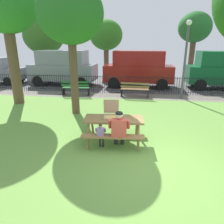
# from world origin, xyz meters

# --- Properties ---
(ground) EXTENTS (28.00, 11.95, 0.02)m
(ground) POSITION_xyz_m (0.00, 1.98, -0.01)
(ground) COLOR #66973F
(cobblestone_walkway) EXTENTS (28.00, 1.40, 0.01)m
(cobblestone_walkway) POSITION_xyz_m (0.00, 7.25, -0.00)
(cobblestone_walkway) COLOR slate
(street_asphalt) EXTENTS (28.00, 6.14, 0.01)m
(street_asphalt) POSITION_xyz_m (0.00, 11.02, -0.01)
(street_asphalt) COLOR #515154
(picnic_table_foreground) EXTENTS (1.89, 1.59, 0.79)m
(picnic_table_foreground) POSITION_xyz_m (-1.11, 1.33, 0.60)
(picnic_table_foreground) COLOR olive
(picnic_table_foreground) RESTS_ON ground
(pizza_box_open) EXTENTS (0.53, 0.60, 0.53)m
(pizza_box_open) POSITION_xyz_m (-1.20, 1.43, 0.87)
(pizza_box_open) COLOR tan
(pizza_box_open) RESTS_ON picnic_table_foreground
(adult_at_table) EXTENTS (0.62, 0.61, 1.19)m
(adult_at_table) POSITION_xyz_m (-0.90, 0.84, 0.66)
(adult_at_table) COLOR #282828
(adult_at_table) RESTS_ON ground
(child_at_table) EXTENTS (0.30, 0.30, 0.81)m
(child_at_table) POSITION_xyz_m (-1.42, 0.77, 0.49)
(child_at_table) COLOR #303030
(child_at_table) RESTS_ON ground
(iron_fence_streetside) EXTENTS (22.98, 0.03, 1.08)m
(iron_fence_streetside) POSITION_xyz_m (-0.00, 7.95, 0.55)
(iron_fence_streetside) COLOR black
(iron_fence_streetside) RESTS_ON ground
(park_bench_left) EXTENTS (1.62, 0.56, 0.85)m
(park_bench_left) POSITION_xyz_m (-4.05, 7.12, 0.42)
(park_bench_left) COLOR #22622B
(park_bench_left) RESTS_ON ground
(park_bench_center) EXTENTS (1.62, 0.54, 0.85)m
(park_bench_center) POSITION_xyz_m (-0.57, 7.12, 0.42)
(park_bench_center) COLOR brown
(park_bench_center) RESTS_ON ground
(lamp_post_walkway) EXTENTS (0.28, 0.28, 4.07)m
(lamp_post_walkway) POSITION_xyz_m (2.03, 7.11, 2.48)
(lamp_post_walkway) COLOR #4C4C51
(lamp_post_walkway) RESTS_ON ground
(tree_midground_right) EXTENTS (3.03, 3.03, 6.08)m
(tree_midground_right) POSITION_xyz_m (-6.51, 5.14, 4.61)
(tree_midground_right) COLOR brown
(tree_midground_right) RESTS_ON ground
(tree_by_fence) EXTENTS (2.59, 2.59, 5.20)m
(tree_by_fence) POSITION_xyz_m (-3.10, 3.92, 3.98)
(tree_by_fence) COLOR brown
(tree_by_fence) RESTS_ON ground
(parked_car_left) EXTENTS (4.78, 2.23, 2.46)m
(parked_car_left) POSITION_xyz_m (-5.82, 10.13, 1.31)
(parked_car_left) COLOR gray
(parked_car_left) RESTS_ON ground
(parked_car_center) EXTENTS (4.78, 2.25, 2.46)m
(parked_car_center) POSITION_xyz_m (-0.39, 10.13, 1.31)
(parked_car_center) COLOR maroon
(parked_car_center) RESTS_ON ground
(parked_car_right) EXTENTS (4.72, 2.11, 2.46)m
(parked_car_right) POSITION_xyz_m (5.21, 10.13, 1.31)
(parked_car_right) COLOR #0E532B
(parked_car_right) RESTS_ON ground
(far_tree_left) EXTENTS (3.71, 3.71, 5.26)m
(far_tree_left) POSITION_xyz_m (-9.27, 14.96, 3.58)
(far_tree_left) COLOR brown
(far_tree_left) RESTS_ON ground
(far_tree_midleft) EXTENTS (2.94, 2.94, 4.96)m
(far_tree_midleft) POSITION_xyz_m (-3.39, 14.96, 3.59)
(far_tree_midleft) COLOR brown
(far_tree_midleft) RESTS_ON ground
(far_tree_center) EXTENTS (2.76, 2.76, 5.47)m
(far_tree_center) POSITION_xyz_m (4.19, 14.96, 4.13)
(far_tree_center) COLOR brown
(far_tree_center) RESTS_ON ground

